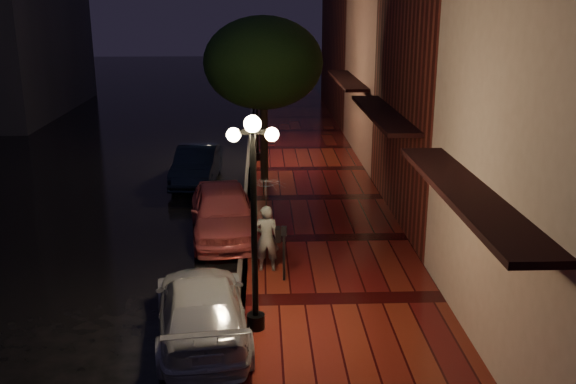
% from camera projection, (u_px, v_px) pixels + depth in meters
% --- Properties ---
extents(ground, '(120.00, 120.00, 0.00)m').
position_uv_depth(ground, '(244.00, 244.00, 17.66)').
color(ground, black).
rests_on(ground, ground).
extents(sidewalk, '(4.50, 60.00, 0.15)m').
position_uv_depth(sidewalk, '(326.00, 240.00, 17.73)').
color(sidewalk, '#430B0C').
rests_on(sidewalk, ground).
extents(curb, '(0.25, 60.00, 0.15)m').
position_uv_depth(curb, '(244.00, 241.00, 17.64)').
color(curb, '#595451').
rests_on(curb, ground).
extents(storefront_mid, '(5.00, 8.00, 11.00)m').
position_uv_depth(storefront_mid, '(488.00, 34.00, 18.26)').
color(storefront_mid, '#511914').
rests_on(storefront_mid, ground).
extents(storefront_far, '(5.00, 8.00, 9.00)m').
position_uv_depth(storefront_far, '(419.00, 49.00, 26.20)').
color(storefront_far, '#8C5951').
rests_on(storefront_far, ground).
extents(storefront_extra, '(5.00, 12.00, 10.00)m').
position_uv_depth(storefront_extra, '(377.00, 26.00, 35.62)').
color(storefront_extra, '#511914').
rests_on(storefront_extra, ground).
extents(streetlamp_near, '(0.96, 0.36, 4.31)m').
position_uv_depth(streetlamp_near, '(254.00, 212.00, 12.14)').
color(streetlamp_near, black).
rests_on(streetlamp_near, sidewalk).
extents(streetlamp_far, '(0.96, 0.36, 4.31)m').
position_uv_depth(streetlamp_far, '(257.00, 100.00, 25.53)').
color(streetlamp_far, black).
rests_on(streetlamp_far, sidewalk).
extents(street_tree, '(4.16, 4.16, 5.80)m').
position_uv_depth(street_tree, '(264.00, 66.00, 22.18)').
color(street_tree, black).
rests_on(street_tree, sidewalk).
extents(pink_car, '(2.25, 4.56, 1.49)m').
position_uv_depth(pink_car, '(223.00, 212.00, 17.99)').
color(pink_car, '#DD5B5E').
rests_on(pink_car, ground).
extents(navy_car, '(1.66, 4.16, 1.35)m').
position_uv_depth(navy_car, '(197.00, 165.00, 23.32)').
color(navy_car, black).
rests_on(navy_car, ground).
extents(silver_car, '(2.32, 4.54, 1.26)m').
position_uv_depth(silver_car, '(201.00, 308.00, 12.63)').
color(silver_car, '#B8B8C0').
rests_on(silver_car, ground).
extents(woman_with_umbrella, '(0.95, 0.97, 2.30)m').
position_uv_depth(woman_with_umbrella, '(266.00, 211.00, 15.18)').
color(woman_with_umbrella, silver).
rests_on(woman_with_umbrella, sidewalk).
extents(parking_meter, '(0.14, 0.12, 1.34)m').
position_uv_depth(parking_meter, '(284.00, 248.00, 14.81)').
color(parking_meter, black).
rests_on(parking_meter, sidewalk).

